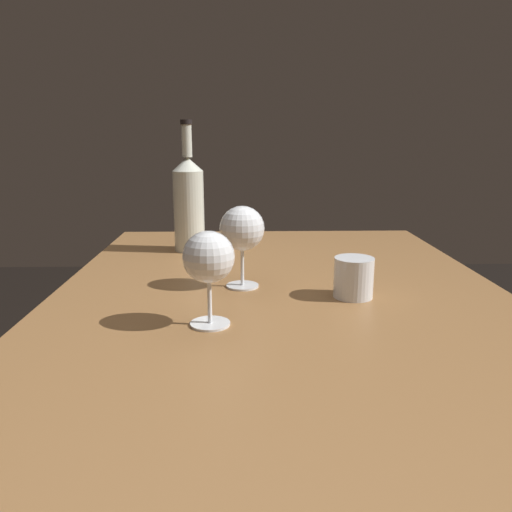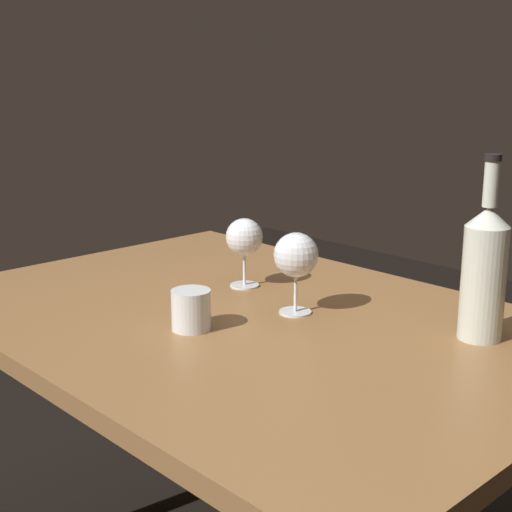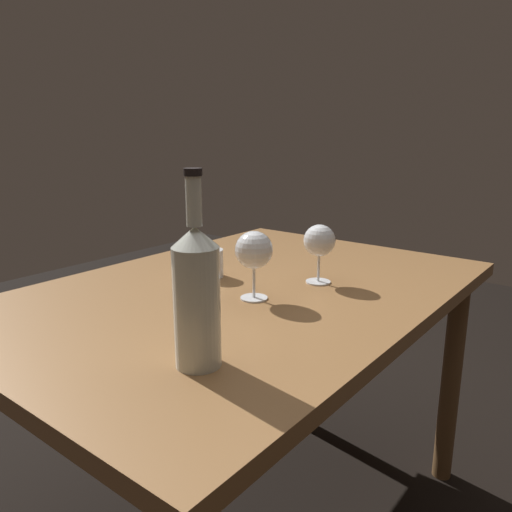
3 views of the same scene
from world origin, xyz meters
name	(u,v)px [view 3 (image 3 of 3)]	position (x,y,z in m)	size (l,w,h in m)	color
dining_table	(245,319)	(0.00, 0.00, 0.65)	(1.30, 0.90, 0.74)	olive
wine_glass_left	(319,242)	(0.15, -0.13, 0.85)	(0.08, 0.08, 0.16)	white
wine_glass_right	(254,251)	(-0.06, -0.08, 0.86)	(0.09, 0.09, 0.17)	white
wine_bottle	(197,294)	(-0.39, -0.22, 0.87)	(0.08, 0.08, 0.34)	silver
water_tumbler	(210,264)	(0.01, 0.14, 0.78)	(0.08, 0.08, 0.08)	white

